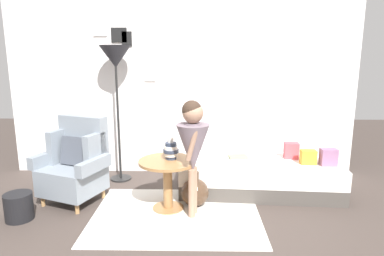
{
  "coord_description": "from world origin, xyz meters",
  "views": [
    {
      "loc": [
        0.22,
        -2.82,
        1.66
      ],
      "look_at": [
        0.15,
        0.95,
        0.85
      ],
      "focal_mm": 31.99,
      "sensor_mm": 36.0,
      "label": 1
    }
  ],
  "objects_px": {
    "armchair": "(76,164)",
    "demijohn_near": "(195,192)",
    "person_child": "(193,143)",
    "vase_striped": "(171,150)",
    "magazine_basket": "(19,207)",
    "daybed": "(259,176)",
    "side_table": "(168,174)",
    "book_on_daybed": "(238,157)",
    "floor_lamp": "(116,63)"
  },
  "relations": [
    {
      "from": "side_table",
      "to": "floor_lamp",
      "type": "bearing_deg",
      "value": 128.57
    },
    {
      "from": "side_table",
      "to": "person_child",
      "type": "bearing_deg",
      "value": -28.77
    },
    {
      "from": "person_child",
      "to": "book_on_daybed",
      "type": "distance_m",
      "value": 1.02
    },
    {
      "from": "daybed",
      "to": "vase_striped",
      "type": "xyz_separation_m",
      "value": [
        -1.05,
        -0.46,
        0.45
      ]
    },
    {
      "from": "armchair",
      "to": "demijohn_near",
      "type": "relative_size",
      "value": 2.44
    },
    {
      "from": "person_child",
      "to": "magazine_basket",
      "type": "xyz_separation_m",
      "value": [
        -1.78,
        -0.12,
        -0.65
      ]
    },
    {
      "from": "floor_lamp",
      "to": "demijohn_near",
      "type": "xyz_separation_m",
      "value": [
        1.02,
        -0.82,
        -1.4
      ]
    },
    {
      "from": "side_table",
      "to": "person_child",
      "type": "height_order",
      "value": "person_child"
    },
    {
      "from": "vase_striped",
      "to": "magazine_basket",
      "type": "xyz_separation_m",
      "value": [
        -1.54,
        -0.32,
        -0.51
      ]
    },
    {
      "from": "book_on_daybed",
      "to": "demijohn_near",
      "type": "relative_size",
      "value": 0.55
    },
    {
      "from": "book_on_daybed",
      "to": "magazine_basket",
      "type": "distance_m",
      "value": 2.51
    },
    {
      "from": "side_table",
      "to": "book_on_daybed",
      "type": "relative_size",
      "value": 2.81
    },
    {
      "from": "armchair",
      "to": "daybed",
      "type": "distance_m",
      "value": 2.19
    },
    {
      "from": "side_table",
      "to": "vase_striped",
      "type": "height_order",
      "value": "vase_striped"
    },
    {
      "from": "daybed",
      "to": "book_on_daybed",
      "type": "distance_m",
      "value": 0.35
    },
    {
      "from": "vase_striped",
      "to": "magazine_basket",
      "type": "height_order",
      "value": "vase_striped"
    },
    {
      "from": "armchair",
      "to": "book_on_daybed",
      "type": "height_order",
      "value": "armchair"
    },
    {
      "from": "person_child",
      "to": "side_table",
      "type": "bearing_deg",
      "value": 151.23
    },
    {
      "from": "person_child",
      "to": "demijohn_near",
      "type": "bearing_deg",
      "value": 85.23
    },
    {
      "from": "armchair",
      "to": "person_child",
      "type": "distance_m",
      "value": 1.45
    },
    {
      "from": "armchair",
      "to": "side_table",
      "type": "bearing_deg",
      "value": -12.14
    },
    {
      "from": "daybed",
      "to": "demijohn_near",
      "type": "bearing_deg",
      "value": -151.58
    },
    {
      "from": "person_child",
      "to": "magazine_basket",
      "type": "distance_m",
      "value": 1.9
    },
    {
      "from": "person_child",
      "to": "magazine_basket",
      "type": "height_order",
      "value": "person_child"
    },
    {
      "from": "floor_lamp",
      "to": "demijohn_near",
      "type": "height_order",
      "value": "floor_lamp"
    },
    {
      "from": "daybed",
      "to": "side_table",
      "type": "bearing_deg",
      "value": -154.63
    },
    {
      "from": "daybed",
      "to": "person_child",
      "type": "bearing_deg",
      "value": -140.6
    },
    {
      "from": "vase_striped",
      "to": "demijohn_near",
      "type": "distance_m",
      "value": 0.56
    },
    {
      "from": "demijohn_near",
      "to": "armchair",
      "type": "bearing_deg",
      "value": 173.96
    },
    {
      "from": "vase_striped",
      "to": "magazine_basket",
      "type": "distance_m",
      "value": 1.66
    },
    {
      "from": "floor_lamp",
      "to": "daybed",
      "type": "bearing_deg",
      "value": -12.37
    },
    {
      "from": "demijohn_near",
      "to": "magazine_basket",
      "type": "bearing_deg",
      "value": -168.77
    },
    {
      "from": "person_child",
      "to": "vase_striped",
      "type": "bearing_deg",
      "value": 139.52
    },
    {
      "from": "daybed",
      "to": "floor_lamp",
      "type": "height_order",
      "value": "floor_lamp"
    },
    {
      "from": "person_child",
      "to": "daybed",
      "type": "bearing_deg",
      "value": 39.4
    },
    {
      "from": "vase_striped",
      "to": "person_child",
      "type": "bearing_deg",
      "value": -40.48
    },
    {
      "from": "vase_striped",
      "to": "magazine_basket",
      "type": "bearing_deg",
      "value": -168.12
    },
    {
      "from": "demijohn_near",
      "to": "side_table",
      "type": "bearing_deg",
      "value": -163.58
    },
    {
      "from": "armchair",
      "to": "person_child",
      "type": "height_order",
      "value": "person_child"
    },
    {
      "from": "daybed",
      "to": "demijohn_near",
      "type": "relative_size",
      "value": 4.92
    },
    {
      "from": "armchair",
      "to": "side_table",
      "type": "xyz_separation_m",
      "value": [
        1.08,
        -0.23,
        -0.03
      ]
    },
    {
      "from": "floor_lamp",
      "to": "magazine_basket",
      "type": "height_order",
      "value": "floor_lamp"
    },
    {
      "from": "armchair",
      "to": "person_child",
      "type": "bearing_deg",
      "value": -15.79
    },
    {
      "from": "armchair",
      "to": "vase_striped",
      "type": "height_order",
      "value": "armchair"
    },
    {
      "from": "daybed",
      "to": "armchair",
      "type": "bearing_deg",
      "value": -172.58
    },
    {
      "from": "vase_striped",
      "to": "person_child",
      "type": "relative_size",
      "value": 0.2
    },
    {
      "from": "armchair",
      "to": "book_on_daybed",
      "type": "xyz_separation_m",
      "value": [
        1.9,
        0.38,
        -0.02
      ]
    },
    {
      "from": "side_table",
      "to": "demijohn_near",
      "type": "bearing_deg",
      "value": 16.42
    },
    {
      "from": "vase_striped",
      "to": "floor_lamp",
      "type": "relative_size",
      "value": 0.14
    },
    {
      "from": "daybed",
      "to": "floor_lamp",
      "type": "xyz_separation_m",
      "value": [
        -1.8,
        0.4,
        1.36
      ]
    }
  ]
}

